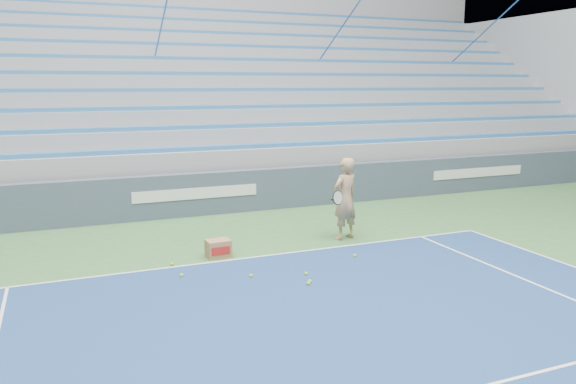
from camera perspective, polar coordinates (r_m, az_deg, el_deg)
name	(u,v)px	position (r m, az deg, el deg)	size (l,w,h in m)	color
sponsor_barrier	(195,194)	(14.57, -9.41, -0.23)	(30.00, 0.32, 1.10)	#3D4A5D
bleachers	(155,113)	(19.94, -13.38, 7.82)	(31.00, 9.15, 7.30)	#93969B
tennis_player	(345,199)	(12.17, 5.80, -0.68)	(0.98, 0.92, 1.79)	tan
ball_box	(218,248)	(11.09, -7.09, -5.71)	(0.47, 0.38, 0.34)	#996D4A
tennis_ball_0	(355,256)	(11.10, 6.80, -6.43)	(0.07, 0.07, 0.07)	#B3D92C
tennis_ball_1	(251,276)	(9.93, -3.77, -8.50)	(0.07, 0.07, 0.07)	#B3D92C
tennis_ball_2	(172,264)	(10.75, -11.70, -7.18)	(0.07, 0.07, 0.07)	#B3D92C
tennis_ball_3	(306,274)	(10.02, 1.87, -8.30)	(0.07, 0.07, 0.07)	#B3D92C
tennis_ball_4	(182,275)	(10.11, -10.77, -8.31)	(0.07, 0.07, 0.07)	#B3D92C
tennis_ball_5	(310,281)	(9.65, 2.22, -9.07)	(0.07, 0.07, 0.07)	#B3D92C
tennis_ball_6	(308,284)	(9.55, 2.09, -9.28)	(0.07, 0.07, 0.07)	#B3D92C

